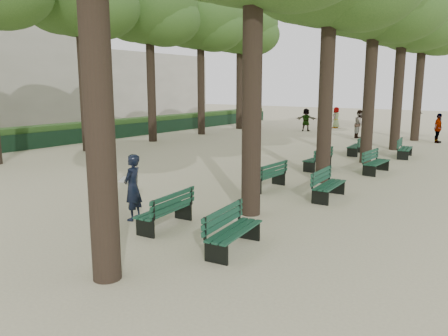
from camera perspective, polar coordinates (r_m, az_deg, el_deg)
The scene contains 23 objects.
ground at distance 10.84m, azimuth -11.94°, elevation -8.33°, with size 120.00×120.00×0.00m, color #C0B891.
tree_central_4 at distance 25.97m, azimuth 22.50°, elevation 19.17°, with size 6.00×6.00×9.95m.
tree_central_5 at distance 30.80m, azimuth 24.70°, elevation 17.56°, with size 6.00×6.00×9.95m.
tree_far_3 at distance 28.31m, azimuth -9.79°, elevation 20.05°, with size 6.00×6.00×10.45m.
tree_far_4 at distance 32.03m, azimuth -3.11°, elevation 19.08°, with size 6.00×6.00×10.45m.
tree_far_5 at distance 36.05m, azimuth 2.08°, elevation 18.15°, with size 6.00×6.00×10.45m.
bench_left_0 at distance 11.04m, azimuth -7.69°, elevation -6.37°, with size 0.75×1.85×0.92m.
bench_left_1 at distance 15.04m, azimuth 5.63°, elevation -1.70°, with size 0.63×1.82×0.92m.
bench_left_2 at distance 18.83m, azimuth 12.11°, elevation 0.63°, with size 0.64×1.82×0.92m.
bench_left_3 at distance 23.35m, azimuth 16.87°, elevation 2.34°, with size 0.73×1.84×0.92m.
bench_right_0 at distance 9.48m, azimuth 1.33°, elevation -9.18°, with size 0.79×1.86×0.92m.
bench_right_1 at distance 14.02m, azimuth 13.55°, elevation -2.87°, with size 0.67×1.83×0.92m.
bench_right_2 at distance 18.66m, azimuth 19.26°, elevation 0.18°, with size 0.66×1.83×0.92m.
bench_right_3 at distance 23.21m, azimuth 22.54°, elevation 1.93°, with size 0.78×1.85×0.92m.
man_with_map at distance 11.67m, azimuth -11.84°, elevation -2.48°, with size 0.70×0.77×1.75m.
pedestrian_a at distance 30.78m, azimuth 17.31°, elevation 5.50°, with size 0.91×0.38×1.88m, color #262628.
pedestrian_b at distance 34.11m, azimuth 23.85°, elevation 5.46°, with size 1.15×0.36×1.79m, color #262628.
pedestrian_e at distance 34.54m, azimuth 10.67°, elevation 6.22°, with size 1.63×0.35×1.76m, color #262628.
pedestrian_d at distance 37.50m, azimuth 14.44°, elevation 6.40°, with size 0.85×0.35×1.74m, color #262628.
pedestrian_c at distance 29.90m, azimuth 26.17°, elevation 4.68°, with size 1.07×0.36×1.82m, color #262628.
fence at distance 28.99m, azimuth -16.33°, elevation 4.28°, with size 0.08×42.00×0.90m, color black.
hedge at distance 29.52m, azimuth -17.20°, elevation 4.64°, with size 1.20×42.00×1.20m, color #224518.
building_far at distance 54.86m, azimuth -12.71°, elevation 10.50°, with size 12.00×16.00×7.00m, color #B7B2A3.
Camera 1 is at (7.59, -6.90, 3.50)m, focal length 35.00 mm.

